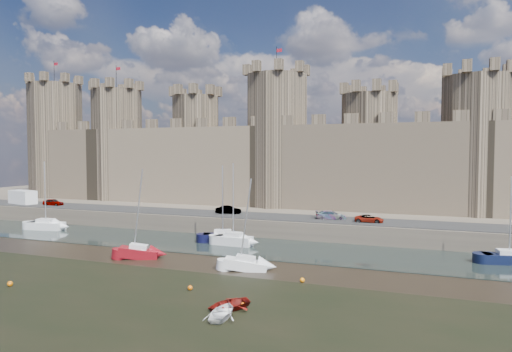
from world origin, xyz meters
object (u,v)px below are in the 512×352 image
object	(u,v)px
sailboat_0	(46,225)
sailboat_5	(246,264)
car_0	(53,202)
sailboat_2	(233,239)
car_2	(331,215)
sailboat_1	(223,236)
sailboat_4	(139,252)
car_1	(228,210)
car_3	(369,219)
van	(23,197)
sailboat_3	(509,257)

from	to	relation	value
sailboat_0	sailboat_5	world-z (taller)	sailboat_0
car_0	sailboat_2	size ratio (longest dim) A/B	0.35
car_0	sailboat_0	distance (m)	11.46
sailboat_0	sailboat_5	distance (m)	39.51
car_2	sailboat_1	xyz separation A→B (m)	(-12.66, -8.90, -2.32)
sailboat_2	sailboat_4	world-z (taller)	sailboat_2
car_1	sailboat_5	distance (m)	24.10
car_2	sailboat_4	world-z (taller)	sailboat_4
sailboat_4	car_0	bearing A→B (deg)	125.21
sailboat_1	sailboat_5	size ratio (longest dim) A/B	1.08
car_1	sailboat_5	bearing A→B (deg)	-161.26
car_3	sailboat_1	xyz separation A→B (m)	(-18.10, -7.69, -2.23)
car_2	van	size ratio (longest dim) A/B	0.74
sailboat_5	car_2	bearing A→B (deg)	62.49
car_2	sailboat_0	world-z (taller)	sailboat_0
car_2	sailboat_4	bearing A→B (deg)	126.26
car_0	car_3	size ratio (longest dim) A/B	0.96
car_1	sailboat_1	size ratio (longest dim) A/B	0.38
car_3	sailboat_2	xyz separation A→B (m)	(-15.95, -9.14, -2.20)
car_1	sailboat_0	bearing A→B (deg)	100.55
car_0	sailboat_4	distance (m)	37.32
sailboat_4	sailboat_3	bearing A→B (deg)	-6.17
sailboat_1	sailboat_4	xyz separation A→B (m)	(-5.04, -11.66, -0.06)
car_2	car_1	bearing A→B (deg)	76.89
sailboat_1	sailboat_2	xyz separation A→B (m)	(2.15, -1.45, 0.03)
car_0	sailboat_4	size ratio (longest dim) A/B	0.36
car_3	sailboat_4	bearing A→B (deg)	127.71
sailboat_0	car_0	bearing A→B (deg)	121.12
sailboat_5	car_1	bearing A→B (deg)	102.74
car_0	van	bearing A→B (deg)	86.30
car_0	van	xyz separation A→B (m)	(-7.04, -0.07, 0.64)
car_3	sailboat_4	xyz separation A→B (m)	(-23.13, -19.35, -2.28)
car_3	sailboat_4	distance (m)	30.24
van	sailboat_0	xyz separation A→B (m)	(14.10, -8.66, -2.95)
sailboat_1	sailboat_5	xyz separation A→B (m)	(8.19, -12.19, -0.11)
van	sailboat_3	bearing A→B (deg)	7.37
car_1	van	bearing A→B (deg)	81.90
car_0	car_1	distance (m)	33.53
car_0	car_2	bearing A→B (deg)	-93.17
van	car_1	bearing A→B (deg)	14.61
car_1	sailboat_4	bearing A→B (deg)	165.28
car_1	sailboat_3	bearing A→B (deg)	-113.10
car_3	sailboat_2	bearing A→B (deg)	117.61
car_2	van	xyz separation A→B (m)	(-56.38, -1.00, 0.64)
car_2	sailboat_1	size ratio (longest dim) A/B	0.42
car_3	van	bearing A→B (deg)	87.60
sailboat_0	sailboat_4	bearing A→B (deg)	-31.77
sailboat_1	sailboat_2	bearing A→B (deg)	-56.49
sailboat_1	sailboat_4	distance (m)	12.70
car_1	sailboat_4	distance (m)	20.80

